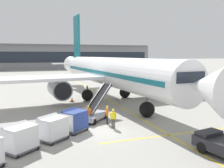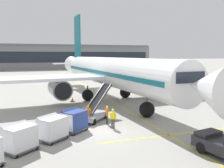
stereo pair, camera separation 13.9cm
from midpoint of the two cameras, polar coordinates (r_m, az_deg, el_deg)
ground_plane at (r=20.39m, az=-2.26°, el=-11.37°), size 600.00×600.00×0.00m
parked_airplane at (r=33.14m, az=-0.55°, el=2.84°), size 31.35×41.31×14.18m
belt_loader at (r=23.49m, az=-4.15°, el=-6.55°), size 4.42×4.58×3.41m
baggage_cart_lead at (r=20.32m, az=-9.10°, el=-8.58°), size 2.63×2.50×1.91m
baggage_cart_second at (r=18.65m, az=-14.14°, el=-10.15°), size 2.63×2.50×1.91m
baggage_cart_third at (r=17.21m, az=-21.36°, el=-11.90°), size 2.63×2.50×1.91m
ground_crew_by_loader at (r=22.11m, az=-1.05°, el=-7.20°), size 0.35×0.55×1.74m
ground_crew_by_carts at (r=20.75m, az=-6.99°, el=-8.21°), size 0.57×0.26×1.74m
ground_crew_marshaller at (r=22.34m, az=-5.65°, el=-7.08°), size 0.52×0.39×1.74m
ground_crew_wingwalker at (r=20.90m, az=0.42°, el=-8.04°), size 0.46×0.43×1.74m
safety_cone_engine_keepout at (r=33.02m, az=-9.48°, el=-3.73°), size 0.55×0.55×0.63m
apron_guidance_line_lead_in at (r=33.03m, az=-0.11°, el=-4.16°), size 0.20×110.00×0.01m
apron_guidance_line_stop_bar at (r=20.05m, az=13.84°, el=-11.89°), size 12.00×0.20×0.01m
terminal_building at (r=115.85m, az=-23.18°, el=6.05°), size 128.71×19.48×11.01m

